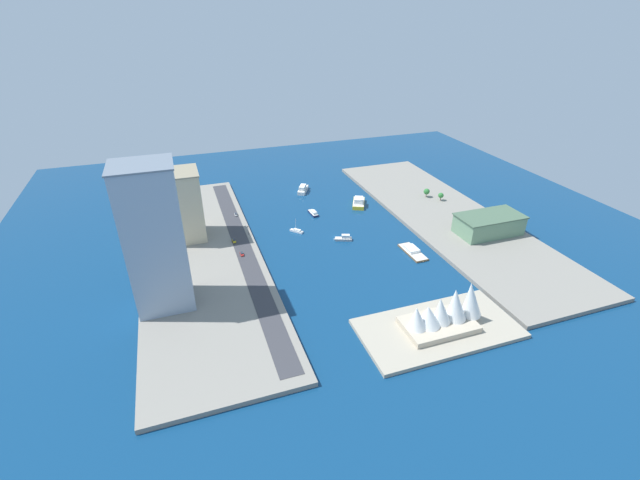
{
  "coord_description": "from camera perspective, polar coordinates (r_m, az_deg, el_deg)",
  "views": [
    {
      "loc": [
        93.56,
        239.82,
        137.07
      ],
      "look_at": [
        13.29,
        7.87,
        3.84
      ],
      "focal_mm": 24.23,
      "sensor_mm": 36.0,
      "label": 1
    }
  ],
  "objects": [
    {
      "name": "ground_plane",
      "position": [
        291.64,
        1.96,
        0.44
      ],
      "size": [
        440.0,
        440.0,
        0.0
      ],
      "primitive_type": "plane",
      "color": "navy"
    },
    {
      "name": "park_tree_cluster",
      "position": [
        354.36,
        14.63,
        6.01
      ],
      "size": [
        11.3,
        14.33,
        7.0
      ],
      "color": "brown",
      "rests_on": "quay_west"
    },
    {
      "name": "sailboat_small_white",
      "position": [
        297.53,
        -3.12,
        1.23
      ],
      "size": [
        8.42,
        9.14,
        10.01
      ],
      "color": "white",
      "rests_on": "ground_plane"
    },
    {
      "name": "quay_west",
      "position": [
        329.96,
        16.4,
        2.96
      ],
      "size": [
        70.0,
        240.0,
        2.51
      ],
      "primitive_type": "cube",
      "color": "gray",
      "rests_on": "ground_plane"
    },
    {
      "name": "office_block_beige",
      "position": [
        289.76,
        -17.49,
        4.42
      ],
      "size": [
        22.37,
        26.25,
        45.35
      ],
      "color": "#C6B793",
      "rests_on": "quay_east"
    },
    {
      "name": "pickup_red",
      "position": [
        268.97,
        -10.29,
        -1.81
      ],
      "size": [
        2.01,
        4.71,
        1.57
      ],
      "color": "black",
      "rests_on": "road_strip"
    },
    {
      "name": "patrol_launch_navy",
      "position": [
        322.71,
        -0.9,
        3.6
      ],
      "size": [
        4.9,
        13.53,
        3.28
      ],
      "color": "#1E284C",
      "rests_on": "ground_plane"
    },
    {
      "name": "van_white",
      "position": [
        321.31,
        -11.05,
        3.35
      ],
      "size": [
        1.91,
        4.96,
        1.51
      ],
      "color": "black",
      "rests_on": "road_strip"
    },
    {
      "name": "ferry_white_commuter",
      "position": [
        363.89,
        -2.26,
        6.74
      ],
      "size": [
        13.97,
        19.68,
        6.07
      ],
      "color": "silver",
      "rests_on": "ground_plane"
    },
    {
      "name": "traffic_light_waterfront",
      "position": [
        290.59,
        -9.49,
        1.45
      ],
      "size": [
        0.36,
        0.36,
        6.5
      ],
      "color": "black",
      "rests_on": "quay_east"
    },
    {
      "name": "terminal_long_green",
      "position": [
        309.22,
        21.39,
        1.96
      ],
      "size": [
        43.87,
        22.91,
        13.12
      ],
      "color": "slate",
      "rests_on": "quay_west"
    },
    {
      "name": "barge_flat_brown",
      "position": [
        278.35,
        12.11,
        -1.44
      ],
      "size": [
        9.03,
        24.48,
        3.09
      ],
      "color": "brown",
      "rests_on": "ground_plane"
    },
    {
      "name": "peninsula_point",
      "position": [
        218.64,
        15.29,
        -11.22
      ],
      "size": [
        76.35,
        38.54,
        2.0
      ],
      "primitive_type": "cube",
      "color": "#A89E89",
      "rests_on": "ground_plane"
    },
    {
      "name": "taxi_yellow_cab",
      "position": [
        285.03,
        -11.29,
        -0.07
      ],
      "size": [
        2.01,
        5.09,
        1.51
      ],
      "color": "black",
      "rests_on": "road_strip"
    },
    {
      "name": "ferry_yellow_fast",
      "position": [
        338.83,
        5.13,
        4.98
      ],
      "size": [
        16.55,
        22.4,
        6.96
      ],
      "color": "yellow",
      "rests_on": "ground_plane"
    },
    {
      "name": "tower_tall_glass",
      "position": [
        219.3,
        -20.96,
        0.12
      ],
      "size": [
        27.86,
        24.41,
        74.45
      ],
      "color": "#8C9EB2",
      "rests_on": "quay_east"
    },
    {
      "name": "road_strip",
      "position": [
        276.76,
        -10.12,
        -1.07
      ],
      "size": [
        10.71,
        228.0,
        0.15
      ],
      "primitive_type": "cube",
      "color": "#38383D",
      "rests_on": "quay_east"
    },
    {
      "name": "yacht_sleek_gray",
      "position": [
        286.95,
        3.18,
        0.24
      ],
      "size": [
        12.36,
        7.68,
        4.04
      ],
      "color": "#999EA3",
      "rests_on": "ground_plane"
    },
    {
      "name": "quay_east",
      "position": [
        275.66,
        -15.38,
        -2.15
      ],
      "size": [
        70.0,
        240.0,
        2.51
      ],
      "primitive_type": "cube",
      "color": "gray",
      "rests_on": "ground_plane"
    },
    {
      "name": "opera_landmark",
      "position": [
        214.08,
        16.16,
        -9.09
      ],
      "size": [
        40.32,
        20.8,
        22.82
      ],
      "color": "#BCAD93",
      "rests_on": "peninsula_point"
    }
  ]
}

